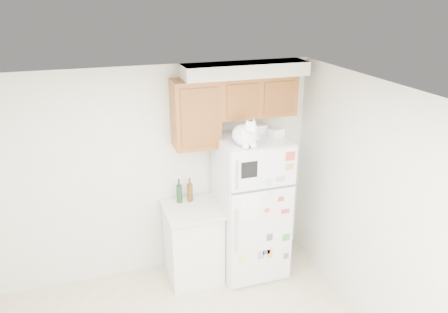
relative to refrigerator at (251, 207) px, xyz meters
name	(u,v)px	position (x,y,z in m)	size (l,w,h in m)	color
room_shell	(201,209)	(-0.96, -1.36, 0.82)	(3.84, 4.04, 2.52)	beige
refrigerator	(251,207)	(0.00, 0.00, 0.00)	(0.76, 0.78, 1.70)	silver
base_counter	(193,242)	(-0.69, 0.07, -0.39)	(0.64, 0.64, 0.92)	white
cat	(246,135)	(-0.15, -0.20, 0.97)	(0.32, 0.47, 0.33)	white
storage_box_back	(258,129)	(0.14, 0.17, 0.90)	(0.18, 0.13, 0.10)	white
storage_box_front	(276,133)	(0.28, -0.01, 0.89)	(0.15, 0.11, 0.09)	white
bottle_green	(179,191)	(-0.80, 0.25, 0.22)	(0.07, 0.07, 0.29)	#19381E
bottle_amber	(190,189)	(-0.67, 0.24, 0.22)	(0.07, 0.07, 0.29)	#593814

